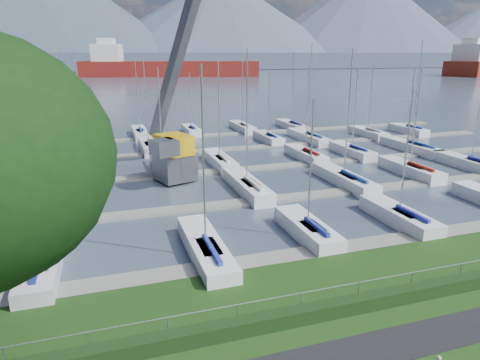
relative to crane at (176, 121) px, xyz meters
name	(u,v)px	position (x,y,z in m)	size (l,w,h in m)	color
path	(356,354)	(2.13, -28.33, -5.32)	(160.00, 2.00, 0.04)	black
water	(113,74)	(2.13, 234.67, -5.73)	(800.00, 540.00, 0.20)	#424F60
hedge	(325,310)	(2.13, -25.73, -4.98)	(80.00, 0.70, 0.70)	black
fence	(321,289)	(2.13, -25.33, -4.13)	(0.04, 0.04, 80.00)	#919399
foothill	(109,61)	(2.13, 304.67, 0.67)	(900.00, 80.00, 12.00)	#465367
mountains	(111,12)	(9.48, 379.29, 41.35)	(1190.00, 360.00, 115.00)	#455165
docks	(198,173)	(2.13, 0.67, -5.55)	(90.00, 41.60, 0.25)	slate
crane	(176,121)	(0.00, 0.00, 0.00)	(7.44, 13.02, 22.35)	slate
cargo_ship_mid	(162,69)	(26.19, 193.96, -1.72)	(93.87, 38.34, 21.50)	maroon
sailboat_fleet	(174,114)	(0.41, 3.51, 0.16)	(74.43, 49.64, 13.54)	#2024A2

